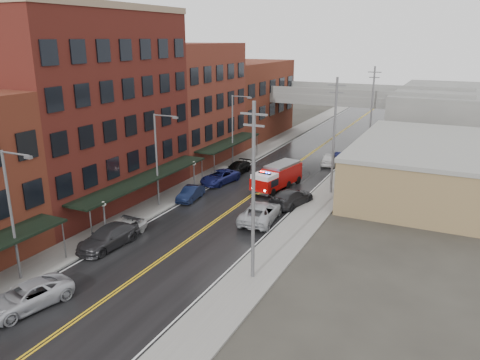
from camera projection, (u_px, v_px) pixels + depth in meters
The scene contains 32 objects.
road at pixel (248, 198), 47.71m from camera, with size 11.00×160.00×0.02m, color black.
sidewalk_left at pixel (187, 188), 50.71m from camera, with size 3.00×160.00×0.15m, color slate.
sidewalk_right at pixel (318, 208), 44.66m from camera, with size 3.00×160.00×0.15m, color slate.
curb_left at pixel (201, 190), 50.03m from camera, with size 0.30×160.00×0.15m, color gray.
curb_right at pixel (301, 205), 45.35m from camera, with size 0.30×160.00×0.15m, color gray.
brick_building_b at pixel (92, 111), 44.55m from camera, with size 9.00×20.00×18.00m, color #4F1B15.
brick_building_c at pixel (189, 104), 60.08m from camera, with size 9.00×15.00×15.00m, color maroon.
brick_building_far at pixel (246, 100), 75.60m from camera, with size 9.00×20.00×12.00m, color brown.
tan_building at pixel (427, 169), 48.97m from camera, with size 14.00×22.00×5.00m, color #93794F.
right_far_block at pixel (458, 115), 73.57m from camera, with size 18.00×30.00×8.00m, color slate.
awning_1 at pixel (145, 179), 43.91m from camera, with size 2.60×18.00×3.09m.
awning_2 at pixel (229, 142), 58.99m from camera, with size 2.60×13.00×3.09m.
globe_lamp_1 at pixel (104, 211), 37.62m from camera, with size 0.44×0.44×3.12m.
globe_lamp_2 at pixel (194, 169), 49.68m from camera, with size 0.44×0.44×3.12m.
street_lamp_0 at pixel (13, 209), 29.94m from camera, with size 2.64×0.22×9.00m.
street_lamp_1 at pixel (158, 155), 43.73m from camera, with size 2.64×0.22×9.00m.
street_lamp_2 at pixel (234, 126), 57.53m from camera, with size 2.64×0.22×9.00m.
utility_pole_0 at pixel (253, 190), 29.95m from camera, with size 1.80×0.24×12.00m.
utility_pole_1 at pixel (334, 134), 47.20m from camera, with size 1.80×0.24×12.00m.
utility_pole_2 at pixel (372, 108), 64.44m from camera, with size 1.80×0.24×12.00m.
overpass at pixel (333, 102), 73.55m from camera, with size 40.00×10.00×7.50m.
fire_truck at pixel (277, 176), 50.18m from camera, with size 3.83×7.43×2.61m.
parked_car_left_2 at pixel (27, 297), 28.12m from camera, with size 2.50×5.42×1.50m, color #AFB0B7.
parked_car_left_3 at pixel (109, 237), 36.39m from camera, with size 2.27×5.59×1.62m, color #2B2B2E.
parked_car_left_4 at pixel (126, 229), 38.19m from camera, with size 1.72×4.27×1.46m, color #B8B8B8.
parked_car_left_5 at pixel (191, 193), 46.95m from camera, with size 1.44×4.12×1.36m, color black.
parked_car_left_6 at pixel (220, 177), 52.33m from camera, with size 2.38×5.16×1.44m, color #161A53.
parked_car_left_7 at pixel (237, 168), 55.92m from camera, with size 1.93×4.75×1.38m, color black.
parked_car_right_0 at pixel (261, 212), 41.42m from camera, with size 2.77×6.00×1.67m, color #A4A7AC.
parked_car_right_1 at pixel (291, 197), 45.36m from camera, with size 2.28×5.60×1.63m, color #232325.
parked_car_right_2 at pixel (329, 159), 59.81m from camera, with size 1.84×4.58×1.56m, color silver.
parked_car_right_3 at pixel (342, 157), 61.28m from camera, with size 1.47×4.23×1.39m, color black.
Camera 1 is at (18.75, -11.02, 15.68)m, focal length 35.00 mm.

